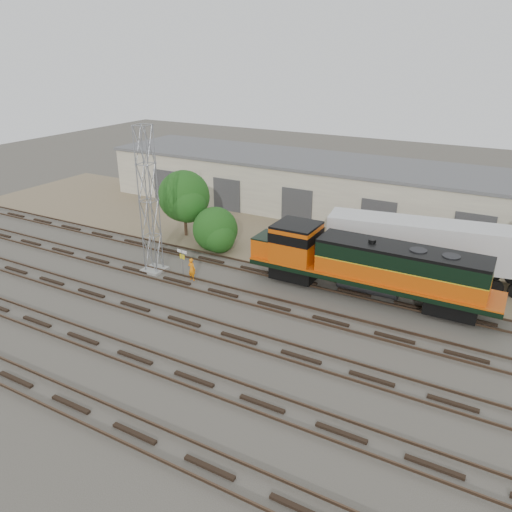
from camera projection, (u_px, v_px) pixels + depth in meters
The scene contains 11 objects.
ground at pixel (263, 317), 31.79m from camera, with size 140.00×140.00×0.00m, color #47423A.
dirt_strip at pixel (344, 243), 43.87m from camera, with size 80.00×16.00×0.02m, color #726047.
tracks at pixel (239, 338), 29.34m from camera, with size 80.00×20.40×0.28m.
warehouse at pixel (374, 192), 49.26m from camera, with size 58.40×10.40×5.30m.
locomotive at pixel (366, 264), 33.64m from camera, with size 17.03×2.99×4.09m.
signal_tower at pixel (149, 204), 36.34m from camera, with size 1.62×1.62×10.98m.
sign_post at pixel (182, 258), 36.67m from camera, with size 0.91×0.15×2.24m.
worker at pixel (192, 269), 36.53m from camera, with size 0.63×0.41×1.73m, color orange.
semi_trailer at pixel (431, 244), 36.08m from camera, with size 14.43×5.01×4.36m.
tree_west at pixel (185, 198), 44.03m from camera, with size 4.81×4.58×6.00m.
tree_mid at pixel (216, 231), 41.96m from camera, with size 4.01×3.82×3.82m.
Camera 1 is at (13.15, -24.52, 15.86)m, focal length 35.00 mm.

